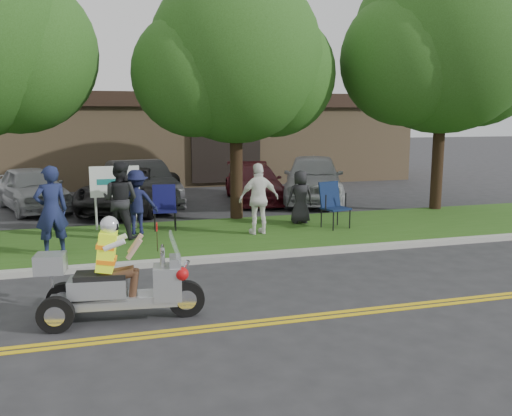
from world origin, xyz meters
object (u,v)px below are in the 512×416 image
object	(u,v)px
parked_car_far_left	(32,188)
parked_car_left	(140,184)
lawn_chair_b	(332,202)
trike_scooter	(114,285)
parked_car_far_right	(313,178)
spectator_adult_mid	(121,200)
parked_car_mid	(130,189)
lawn_chair_a	(164,204)
spectator_adult_right	(259,199)
spectator_adult_left	(51,210)
parked_car_right	(254,183)

from	to	relation	value
parked_car_far_left	parked_car_left	xyz separation A→B (m)	(3.38, -0.47, 0.07)
lawn_chair_b	parked_car_far_left	world-z (taller)	parked_car_far_left
trike_scooter	parked_car_far_right	xyz separation A→B (m)	(7.17, 9.79, 0.29)
spectator_adult_mid	parked_car_far_right	bearing A→B (deg)	-116.79
parked_car_left	lawn_chair_b	bearing A→B (deg)	-58.68
parked_car_far_left	parked_car_mid	size ratio (longest dim) A/B	0.83
parked_car_far_left	parked_car_mid	distance (m)	3.20
lawn_chair_a	spectator_adult_mid	bearing A→B (deg)	-138.10
spectator_adult_right	parked_car_far_right	distance (m)	6.16
parked_car_far_right	lawn_chair_a	bearing A→B (deg)	-125.23
spectator_adult_left	parked_car_far_left	distance (m)	6.76
spectator_adult_mid	parked_car_left	world-z (taller)	spectator_adult_mid
parked_car_mid	trike_scooter	bearing A→B (deg)	-73.61
trike_scooter	lawn_chair_a	size ratio (longest dim) A/B	2.13
spectator_adult_right	parked_car_right	bearing A→B (deg)	-110.47
spectator_adult_left	parked_car_right	distance (m)	9.06
spectator_adult_mid	parked_car_mid	xyz separation A→B (m)	(0.48, 4.49, -0.34)
trike_scooter	parked_car_mid	world-z (taller)	trike_scooter
lawn_chair_a	spectator_adult_right	world-z (taller)	spectator_adult_right
lawn_chair_a	parked_car_far_right	size ratio (longest dim) A/B	0.23
parked_car_left	trike_scooter	bearing A→B (deg)	-106.62
spectator_adult_right	parked_car_mid	distance (m)	5.73
parked_car_right	parked_car_far_left	bearing A→B (deg)	-173.31
lawn_chair_a	spectator_adult_left	world-z (taller)	spectator_adult_left
lawn_chair_a	lawn_chair_b	world-z (taller)	lawn_chair_b
parked_car_left	parked_car_mid	distance (m)	0.62
spectator_adult_left	lawn_chair_b	bearing A→B (deg)	170.73
spectator_adult_right	parked_car_mid	size ratio (longest dim) A/B	0.35
lawn_chair_b	parked_car_mid	world-z (taller)	parked_car_mid
trike_scooter	parked_car_far_left	bearing A→B (deg)	108.68
lawn_chair_a	parked_car_far_left	xyz separation A→B (m)	(-3.71, 4.62, -0.04)
lawn_chair_b	parked_car_right	size ratio (longest dim) A/B	0.27
trike_scooter	lawn_chair_a	world-z (taller)	trike_scooter
lawn_chair_a	parked_car_mid	xyz separation A→B (m)	(-0.66, 3.64, -0.05)
spectator_adult_mid	parked_car_mid	size ratio (longest dim) A/B	0.37
parked_car_far_left	parked_car_far_right	bearing A→B (deg)	-25.21
trike_scooter	lawn_chair_b	distance (m)	7.63
trike_scooter	parked_car_left	size ratio (longest dim) A/B	0.52
spectator_adult_right	parked_car_left	xyz separation A→B (m)	(-2.51, 5.48, -0.22)
lawn_chair_a	parked_car_left	size ratio (longest dim) A/B	0.24
parked_car_mid	parked_car_right	bearing A→B (deg)	31.43
lawn_chair_b	parked_car_far_right	size ratio (longest dim) A/B	0.24
parked_car_far_right	parked_car_far_left	bearing A→B (deg)	-163.83
spectator_adult_mid	parked_car_left	size ratio (longest dim) A/B	0.39
spectator_adult_right	parked_car_left	size ratio (longest dim) A/B	0.38
lawn_chair_a	parked_car_right	distance (m)	5.78
lawn_chair_a	parked_car_left	world-z (taller)	parked_car_left
lawn_chair_a	spectator_adult_left	bearing A→B (deg)	-136.79
lawn_chair_b	spectator_adult_left	distance (m)	6.98
lawn_chair_b	spectator_adult_right	size ratio (longest dim) A/B	0.68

